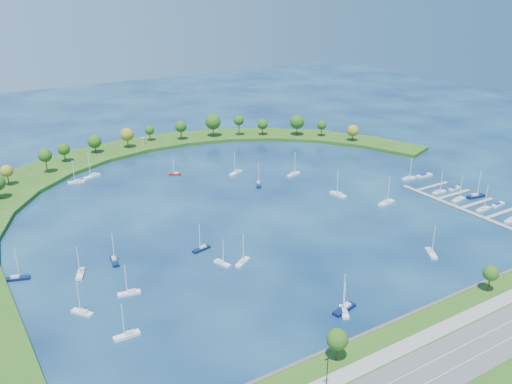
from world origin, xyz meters
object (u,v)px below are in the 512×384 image
docked_boat_10 (409,178)px  harbor_tower (143,141)px  moored_boat_5 (242,261)px  docked_boat_6 (458,199)px  moored_boat_16 (129,292)px  moored_boat_2 (344,311)px  moored_boat_0 (175,174)px  moored_boat_10 (294,174)px  moored_boat_17 (222,262)px  dock_system (483,210)px  docked_boat_2 (512,219)px  moored_boat_9 (114,260)px  docked_boat_11 (424,175)px  moored_boat_12 (386,202)px  moored_boat_15 (17,277)px  moored_boat_4 (82,312)px  moored_boat_7 (344,308)px  moored_boat_11 (76,181)px  moored_boat_14 (259,184)px  moored_boat_3 (92,176)px  docked_boat_5 (498,205)px  moored_boat_1 (127,334)px  docked_boat_7 (476,196)px  docked_boat_9 (454,189)px  docked_boat_8 (439,192)px  docked_boat_4 (483,209)px  moored_boat_19 (236,172)px  moored_boat_6 (338,194)px  moored_boat_18 (431,252)px  moored_boat_8 (80,273)px  moored_boat_13 (201,248)px

docked_boat_10 → harbor_tower: bearing=132.1°
moored_boat_5 → docked_boat_6: 117.91m
moored_boat_16 → moored_boat_2: bearing=150.8°
moored_boat_0 → moored_boat_10: 63.62m
moored_boat_17 → moored_boat_0: bearing=147.7°
dock_system → docked_boat_6: 13.79m
docked_boat_2 → harbor_tower: bearing=109.9°
moored_boat_9 → docked_boat_11: 170.04m
moored_boat_12 → moored_boat_15: moored_boat_12 is taller
moored_boat_4 → moored_boat_7: bearing=-154.9°
moored_boat_11 → moored_boat_14: 94.01m
moored_boat_3 → moored_boat_17: size_ratio=1.36×
moored_boat_2 → docked_boat_5: size_ratio=1.27×
moored_boat_1 → docked_boat_7: docked_boat_7 is taller
docked_boat_9 → docked_boat_10: docked_boat_10 is taller
docked_boat_5 → docked_boat_2: bearing=-132.8°
docked_boat_5 → docked_boat_8: 27.44m
moored_boat_17 → docked_boat_4: docked_boat_4 is taller
moored_boat_19 → dock_system: bearing=98.9°
moored_boat_6 → moored_boat_3: bearing=38.7°
moored_boat_18 → docked_boat_7: (63.96, 28.33, 0.05)m
moored_boat_17 → docked_boat_6: docked_boat_6 is taller
docked_boat_8 → docked_boat_11: 23.90m
moored_boat_7 → moored_boat_18: bearing=179.2°
moored_boat_5 → moored_boat_8: size_ratio=0.99×
moored_boat_2 → moored_boat_13: (-18.49, 62.23, 0.02)m
moored_boat_19 → docked_boat_7: docked_boat_7 is taller
docked_boat_2 → docked_boat_7: bearing=62.0°
docked_boat_5 → docked_boat_7: size_ratio=0.60×
moored_boat_6 → docked_boat_6: bearing=-136.2°
docked_boat_2 → docked_boat_5: size_ratio=1.54×
dock_system → moored_boat_10: bearing=117.9°
harbor_tower → docked_boat_2: 212.63m
harbor_tower → moored_boat_13: moored_boat_13 is taller
moored_boat_12 → moored_boat_14: size_ratio=1.08×
moored_boat_13 → docked_boat_6: (125.90, -19.96, 0.03)m
moored_boat_15 → docked_boat_8: bearing=12.5°
moored_boat_7 → moored_boat_15: bearing=-54.6°
harbor_tower → moored_boat_9: (-64.18, -134.74, -3.24)m
moored_boat_12 → docked_boat_6: (31.89, -15.26, -0.04)m
moored_boat_12 → docked_boat_11: (44.23, 16.71, -0.22)m
moored_boat_6 → docked_boat_5: bearing=-139.6°
moored_boat_14 → docked_boat_7: 105.72m
docked_boat_11 → moored_boat_10: bearing=148.5°
moored_boat_9 → moored_boat_19: bearing=134.6°
moored_boat_8 → moored_boat_12: moored_boat_12 is taller
moored_boat_11 → moored_boat_7: bearing=114.6°
docked_boat_11 → docked_boat_6: bearing=-108.5°
moored_boat_16 → moored_boat_19: (90.66, 84.95, 0.06)m
moored_boat_6 → moored_boat_11: 133.65m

